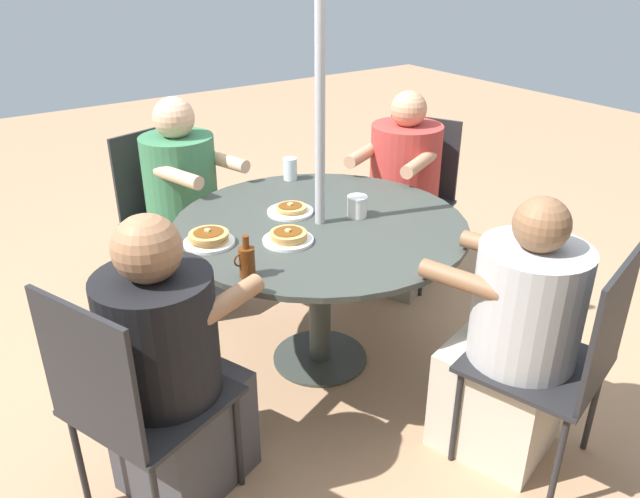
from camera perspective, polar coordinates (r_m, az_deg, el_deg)
The scene contains 17 objects.
ground_plane at distance 3.14m, azimuth 0.00°, elevation -9.97°, with size 12.00×12.00×0.00m, color tan.
patio_table at distance 2.82m, azimuth 0.00°, elevation 0.41°, with size 1.32×1.32×0.74m.
umbrella_pole at distance 2.67m, azimuth 0.00°, elevation 8.39°, with size 0.04×0.04×2.08m, color #ADADB2.
patio_chair_north at distance 3.61m, azimuth -13.96°, elevation 3.88°, with size 0.57×0.57×0.94m.
diner_north at distance 3.48m, azimuth -12.06°, elevation 3.06°, with size 0.50×0.58×1.16m.
patio_chair_east at distance 2.17m, azimuth -17.17°, elevation -12.78°, with size 0.60×0.60×0.94m.
diner_east at distance 2.28m, azimuth -13.46°, elevation -11.15°, with size 0.58×0.53×1.11m.
patio_chair_south at distance 2.43m, azimuth 21.44°, elevation -8.98°, with size 0.57×0.57×0.94m.
diner_south at distance 2.49m, azimuth 17.20°, elevation -8.42°, with size 0.51×0.59×1.09m.
patio_chair_west at distance 3.79m, azimuth 8.55°, elevation 5.46°, with size 0.62×0.62×0.94m.
diner_west at distance 3.64m, azimuth 7.41°, elevation 4.31°, with size 0.64×0.57×1.14m.
pancake_plate_a at distance 2.60m, azimuth -10.13°, elevation 0.95°, with size 0.21×0.21×0.06m.
pancake_plate_b at distance 2.59m, azimuth -2.91°, elevation 1.08°, with size 0.21×0.21×0.06m.
pancake_plate_c at distance 2.87m, azimuth -2.70°, elevation 3.59°, with size 0.21×0.21×0.05m.
syrup_bottle at distance 2.31m, azimuth -6.72°, elevation -1.08°, with size 0.08×0.06×0.17m.
coffee_cup at distance 2.82m, azimuth 3.43°, elevation 3.92°, with size 0.09×0.09×0.10m.
drinking_glass_a at distance 3.28m, azimuth -2.74°, elevation 7.34°, with size 0.07×0.07×0.11m, color silver.
Camera 1 is at (1.45, 2.08, 1.86)m, focal length 35.00 mm.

